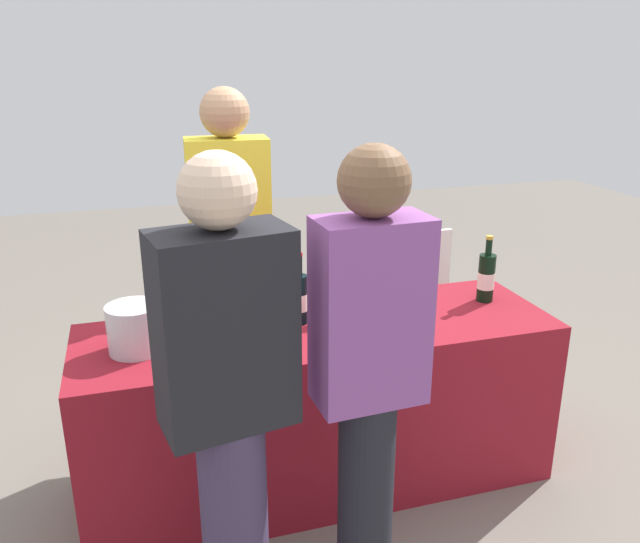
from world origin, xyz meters
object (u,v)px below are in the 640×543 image
object	(u,v)px
wine_bottle_2	(345,290)
ice_bucket	(135,328)
wine_bottle_3	(486,277)
wine_glass_1	(285,321)
guest_1	(369,372)
menu_board	(405,308)
wine_glass_2	(404,310)
server_pouring	(231,250)
guest_0	(228,399)
wine_bottle_1	(300,298)
wine_glass_0	(252,317)
wine_bottle_0	(267,294)

from	to	relation	value
wine_bottle_2	ice_bucket	world-z (taller)	wine_bottle_2
wine_bottle_3	wine_glass_1	distance (m)	1.04
guest_1	menu_board	world-z (taller)	guest_1
wine_glass_1	menu_board	bearing A→B (deg)	43.59
wine_bottle_3	ice_bucket	distance (m)	1.61
wine_glass_2	wine_bottle_3	bearing A→B (deg)	22.57
server_pouring	guest_0	bearing A→B (deg)	83.77
ice_bucket	guest_0	size ratio (longest dim) A/B	0.13
wine_bottle_1	menu_board	size ratio (longest dim) A/B	0.35
wine_bottle_2	guest_1	distance (m)	0.80
wine_bottle_2	wine_glass_0	bearing A→B (deg)	-162.69
wine_bottle_1	guest_0	bearing A→B (deg)	-119.52
wine_bottle_1	server_pouring	bearing A→B (deg)	110.08
wine_glass_1	ice_bucket	xyz separation A→B (m)	(-0.58, 0.10, 0.00)
wine_glass_1	wine_bottle_0	bearing A→B (deg)	91.75
wine_glass_2	menu_board	bearing A→B (deg)	64.62
wine_bottle_3	ice_bucket	size ratio (longest dim) A/B	1.50
guest_1	menu_board	distance (m)	1.75
wine_bottle_2	guest_1	size ratio (longest dim) A/B	0.20
wine_bottle_1	wine_bottle_0	bearing A→B (deg)	137.40
wine_bottle_1	wine_glass_2	bearing A→B (deg)	-28.30
wine_bottle_0	wine_bottle_3	size ratio (longest dim) A/B	0.91
wine_bottle_2	guest_1	world-z (taller)	guest_1
wine_bottle_1	wine_glass_2	world-z (taller)	wine_bottle_1
wine_glass_0	wine_glass_1	distance (m)	0.14
guest_1	menu_board	bearing A→B (deg)	58.26
wine_bottle_0	ice_bucket	distance (m)	0.60
wine_bottle_2	wine_glass_0	world-z (taller)	wine_bottle_2
wine_glass_0	ice_bucket	bearing A→B (deg)	175.05
server_pouring	ice_bucket	bearing A→B (deg)	55.97
menu_board	ice_bucket	bearing A→B (deg)	-156.79
wine_bottle_1	ice_bucket	bearing A→B (deg)	-173.61
wine_glass_2	menu_board	world-z (taller)	menu_board
guest_0	guest_1	xyz separation A→B (m)	(0.46, 0.00, 0.02)
wine_glass_0	ice_bucket	world-z (taller)	ice_bucket
wine_bottle_1	ice_bucket	world-z (taller)	wine_bottle_1
wine_glass_0	guest_0	size ratio (longest dim) A/B	0.09
wine_glass_0	wine_glass_1	world-z (taller)	wine_glass_0
wine_bottle_2	menu_board	bearing A→B (deg)	48.41
wine_glass_1	wine_glass_2	world-z (taller)	wine_glass_2
guest_0	wine_bottle_2	bearing A→B (deg)	40.26
wine_glass_2	menu_board	xyz separation A→B (m)	(0.45, 0.94, -0.41)
wine_bottle_1	wine_glass_0	size ratio (longest dim) A/B	2.20
ice_bucket	menu_board	bearing A→B (deg)	27.65
wine_bottle_2	guest_0	world-z (taller)	guest_0
wine_bottle_1	wine_bottle_2	distance (m)	0.22
wine_glass_2	guest_1	bearing A→B (deg)	-123.91
guest_0	guest_1	bearing A→B (deg)	-9.77
server_pouring	wine_glass_0	bearing A→B (deg)	91.09
wine_bottle_3	ice_bucket	world-z (taller)	wine_bottle_3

